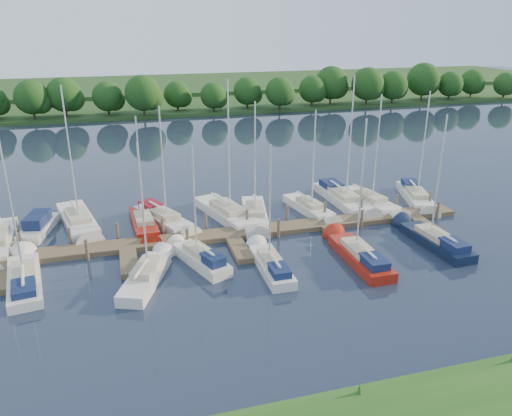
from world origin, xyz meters
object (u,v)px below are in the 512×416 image
object	(u,v)px
sailboat_n_5	(229,216)
sailboat_s_2	(200,259)
motorboat	(38,229)
dock	(232,237)

from	to	relation	value
sailboat_n_5	sailboat_s_2	world-z (taller)	sailboat_n_5
motorboat	sailboat_s_2	xyz separation A→B (m)	(11.69, -8.90, -0.04)
motorboat	sailboat_s_2	distance (m)	14.69
sailboat_n_5	sailboat_s_2	size ratio (longest dim) A/B	1.37
motorboat	sailboat_n_5	bearing A→B (deg)	-170.91
motorboat	sailboat_s_2	world-z (taller)	sailboat_s_2
dock	sailboat_s_2	xyz separation A→B (m)	(-3.13, -3.39, 0.15)
dock	sailboat_s_2	distance (m)	4.62
dock	motorboat	world-z (taller)	motorboat
dock	sailboat_n_5	size ratio (longest dim) A/B	3.24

